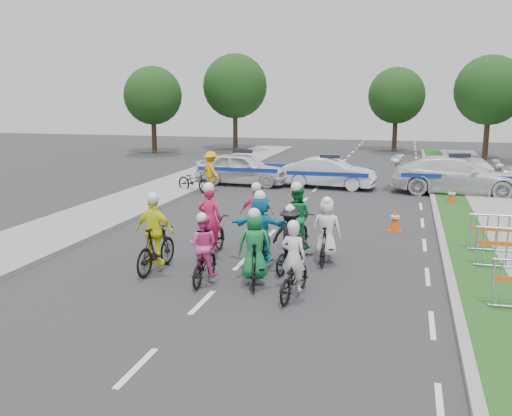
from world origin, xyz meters
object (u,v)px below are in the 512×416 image
(police_car_2, at_px, (458,176))
(barrier_2, at_px, (508,236))
(rider_2, at_px, (204,256))
(tree_1, at_px, (490,90))
(police_car_0, at_px, (243,169))
(police_car_1, at_px, (330,173))
(cone_1, at_px, (452,196))
(tree_3, at_px, (235,86))
(rider_0, at_px, (294,272))
(rider_4, at_px, (290,245))
(marshal_hiviz, at_px, (211,171))
(rider_8, at_px, (296,227))
(rider_3, at_px, (156,241))
(rider_9, at_px, (257,222))
(parked_bike, at_px, (194,181))
(tree_4, at_px, (397,96))
(rider_6, at_px, (210,232))
(rider_1, at_px, (255,255))
(rider_5, at_px, (261,235))
(tree_0, at_px, (153,96))
(rider_7, at_px, (326,237))
(cone_0, at_px, (395,220))

(police_car_2, xyz_separation_m, barrier_2, (0.53, -9.89, -0.25))
(rider_2, bearing_deg, tree_1, -110.46)
(police_car_0, xyz_separation_m, tree_1, (12.61, 14.50, 3.77))
(police_car_1, height_order, tree_1, tree_1)
(cone_1, bearing_deg, police_car_2, 80.95)
(rider_2, xyz_separation_m, tree_3, (-8.58, 30.73, 4.26))
(rider_0, distance_m, rider_4, 1.90)
(police_car_0, bearing_deg, marshal_hiviz, 158.44)
(tree_1, height_order, tree_3, tree_3)
(rider_0, distance_m, rider_8, 3.41)
(rider_3, xyz_separation_m, rider_9, (1.78, 2.92, -0.04))
(parked_bike, xyz_separation_m, tree_4, (8.11, 21.11, 3.68))
(rider_2, xyz_separation_m, rider_3, (-1.41, 0.47, 0.13))
(rider_3, height_order, police_car_2, rider_3)
(rider_8, relative_size, parked_bike, 1.05)
(rider_6, relative_size, parked_bike, 1.06)
(rider_1, relative_size, tree_4, 0.29)
(rider_0, bearing_deg, rider_2, -4.39)
(police_car_0, distance_m, police_car_2, 9.78)
(rider_4, height_order, rider_5, rider_5)
(tree_0, bearing_deg, cone_1, -37.72)
(rider_0, height_order, cone_1, rider_0)
(police_car_0, xyz_separation_m, police_car_2, (9.78, -0.20, 0.04))
(rider_7, bearing_deg, tree_0, -54.57)
(rider_4, bearing_deg, parked_bike, -46.00)
(rider_8, bearing_deg, rider_3, 44.52)
(barrier_2, bearing_deg, tree_1, 84.66)
(rider_8, relative_size, marshal_hiviz, 1.14)
(police_car_1, height_order, cone_1, police_car_1)
(rider_6, distance_m, marshal_hiviz, 10.81)
(rider_7, distance_m, parked_bike, 11.79)
(rider_7, xyz_separation_m, rider_9, (-2.13, 1.10, 0.03))
(police_car_0, height_order, cone_0, police_car_0)
(rider_1, relative_size, rider_8, 0.90)
(rider_9, relative_size, cone_1, 2.66)
(rider_8, distance_m, tree_3, 29.93)
(parked_bike, distance_m, tree_1, 22.54)
(rider_8, bearing_deg, tree_4, -87.87)
(police_car_0, bearing_deg, rider_4, -155.43)
(rider_4, bearing_deg, tree_1, -93.81)
(rider_4, distance_m, rider_8, 1.52)
(rider_6, bearing_deg, tree_1, -109.74)
(rider_7, height_order, tree_4, tree_4)
(rider_0, xyz_separation_m, rider_5, (-1.23, 1.96, 0.25))
(marshal_hiviz, bearing_deg, cone_0, -173.57)
(police_car_0, relative_size, marshal_hiviz, 2.55)
(rider_6, relative_size, cone_1, 2.89)
(police_car_1, distance_m, tree_4, 18.86)
(rider_5, height_order, tree_3, tree_3)
(rider_7, bearing_deg, cone_0, -109.90)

